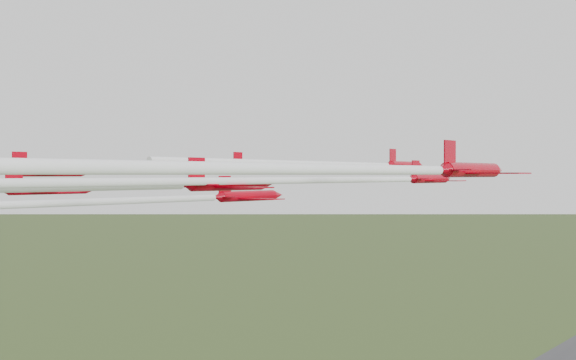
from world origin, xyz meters
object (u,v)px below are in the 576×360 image
Objects in this scene: jet_row2_right at (355,180)px; jet_lead at (358,165)px; jet_row4_right at (61,187)px; jet_row2_left at (174,166)px; jet_row3_right at (391,169)px; jet_row3_mid at (141,200)px.

jet_lead is at bearing 119.60° from jet_row2_right.
jet_row4_right is at bearing -81.17° from jet_lead.
jet_row2_left reaches higher than jet_row3_right.
jet_lead is 22.04m from jet_row2_left.
jet_lead is 34.55m from jet_row3_mid.
jet_row2_left is (-15.16, -16.00, -0.26)m from jet_lead.
jet_row2_right is at bearing 129.38° from jet_row3_right.
jet_lead is 54.00m from jet_row4_right.
jet_row2_right reaches higher than jet_row4_right.
jet_row3_right is (38.76, -20.02, -0.61)m from jet_row2_left.
jet_row3_right is at bearing -59.31° from jet_lead.
jet_row2_left reaches higher than jet_row3_mid.
jet_lead is at bearing 50.44° from jet_row2_left.
jet_row2_right is 31.16m from jet_row4_right.
jet_row4_right is at bearing -55.89° from jet_row3_mid.
jet_row3_mid is 25.44m from jet_row3_right.
jet_row3_right is 0.98× the size of jet_row4_right.
jet_row2_right is 1.02× the size of jet_row4_right.
jet_row3_mid is (-14.09, -12.54, -1.76)m from jet_row2_right.
jet_row3_right is 21.31m from jet_row4_right.
jet_row3_right reaches higher than jet_row3_mid.
jet_row2_right is 0.99× the size of jet_row3_mid.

